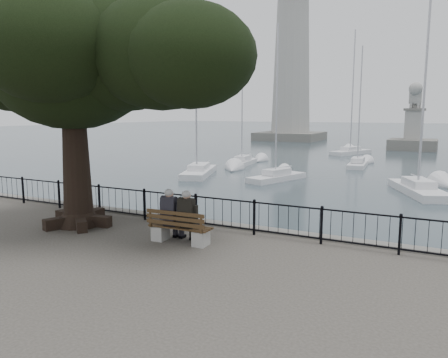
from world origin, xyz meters
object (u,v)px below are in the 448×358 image
Objects in this scene: lion_monument at (413,133)px; tree at (92,52)px; bench at (179,231)px; person_left at (172,217)px; person_right at (189,219)px; lighthouse at (292,61)px.

tree is at bearing -96.66° from lion_monument.
person_left is at bearing 162.37° from bench.
person_left is 1.00× the size of person_right.
person_left is 0.05× the size of lighthouse.
person_right is (0.26, 0.11, 0.36)m from bench.
bench is 0.46m from person_right.
lighthouse reaches higher than person_right.
bench is at bearing -17.63° from person_left.
person_right is 64.62m from lighthouse.
bench is 49.21m from lion_monument.
person_left and person_right have the same top height.
lion_monument is at bearing -31.09° from lighthouse.
person_right is 0.05× the size of lighthouse.
lion_monument reaches higher than bench.
lighthouse reaches higher than bench.
bench is 0.48m from person_left.
person_right is at bearing 23.81° from bench.
person_right is (0.55, 0.02, 0.00)m from person_left.
tree is (-3.19, 0.31, 5.04)m from bench.
bench is 64.72m from lighthouse.
lighthouse is at bearing 148.91° from lion_monument.
lighthouse is at bearing 103.22° from tree.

